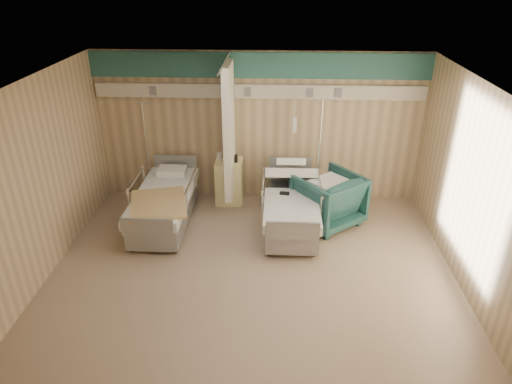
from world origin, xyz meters
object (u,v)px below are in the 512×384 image
visitor_armchair (328,199)px  iv_stand_right (317,187)px  bed_left (165,208)px  bedside_cabinet (229,181)px  iv_stand_left (151,180)px  bed_right (291,211)px

visitor_armchair → iv_stand_right: 0.59m
bed_left → bedside_cabinet: bedside_cabinet is taller
iv_stand_left → bedside_cabinet: bearing=-1.6°
bedside_cabinet → bed_left: bearing=-139.4°
iv_stand_right → iv_stand_left: size_ratio=1.08×
visitor_armchair → bedside_cabinet: bearing=-59.6°
bed_left → iv_stand_right: (2.70, 0.75, 0.11)m
bed_right → iv_stand_right: (0.50, 0.75, 0.11)m
bed_right → iv_stand_left: 2.84m
bed_left → iv_stand_right: bearing=15.5°
iv_stand_left → bed_left: bearing=-63.0°
bed_left → visitor_armchair: visitor_armchair is taller
bed_right → iv_stand_left: size_ratio=1.11×
bed_right → bed_left: same height
bed_left → iv_stand_right: 2.80m
visitor_armchair → iv_stand_left: 3.42m
bed_left → bedside_cabinet: size_ratio=2.54×
visitor_armchair → iv_stand_left: size_ratio=0.53×
iv_stand_left → visitor_armchair: bearing=-12.9°
bedside_cabinet → iv_stand_left: (-1.53, 0.04, -0.03)m
bed_right → visitor_armchair: bearing=15.6°
visitor_armchair → bed_left: bearing=-34.2°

